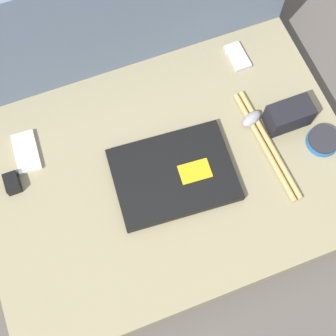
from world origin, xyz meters
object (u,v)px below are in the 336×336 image
phone_black (237,57)px  laptop (174,175)px  camera_pouch (289,115)px  speaker_puck (323,141)px  charger_brick (12,183)px  computer_mouse (252,119)px  phone_silver (26,152)px

phone_black → laptop: bearing=-139.4°
phone_black → camera_pouch: camera_pouch is taller
speaker_puck → phone_black: size_ratio=0.95×
speaker_puck → charger_brick: 0.92m
camera_pouch → charger_brick: (-0.83, 0.09, -0.02)m
laptop → phone_black: laptop is taller
computer_mouse → charger_brick: (-0.73, 0.06, 0.00)m
speaker_puck → camera_pouch: 0.13m
camera_pouch → speaker_puck: bearing=-55.8°
speaker_puck → phone_silver: size_ratio=0.74×
computer_mouse → phone_black: bearing=55.5°
laptop → camera_pouch: (0.38, 0.04, 0.03)m
camera_pouch → charger_brick: 0.83m
phone_black → phone_silver: bearing=-175.0°
phone_silver → computer_mouse: bearing=-9.1°
charger_brick → laptop: bearing=-17.4°
laptop → speaker_puck: (0.45, -0.06, 0.00)m
laptop → speaker_puck: same height
charger_brick → computer_mouse: bearing=-4.4°
camera_pouch → computer_mouse: bearing=158.9°
computer_mouse → charger_brick: 0.73m
phone_silver → camera_pouch: camera_pouch is taller
computer_mouse → speaker_puck: bearing=-60.7°
laptop → speaker_puck: 0.46m
laptop → computer_mouse: 0.30m
laptop → charger_brick: (-0.44, 0.14, 0.00)m
phone_silver → phone_black: size_ratio=1.29×
phone_silver → camera_pouch: bearing=-10.4°
laptop → camera_pouch: 0.39m
charger_brick → camera_pouch: bearing=-6.5°
camera_pouch → charger_brick: bearing=173.5°
phone_silver → speaker_puck: bearing=-15.9°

